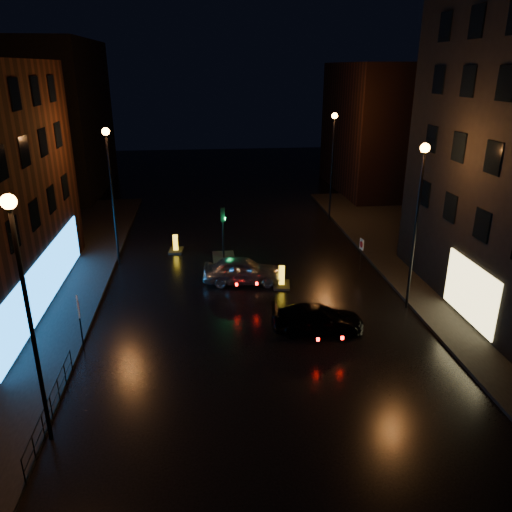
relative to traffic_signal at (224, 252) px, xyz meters
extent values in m
plane|color=black|center=(1.20, -14.00, -0.50)|extent=(120.00, 120.00, 0.00)
cube|color=black|center=(15.20, -6.00, -0.43)|extent=(12.00, 44.00, 0.15)
cube|color=black|center=(-14.80, 21.00, 6.50)|extent=(8.00, 16.00, 14.00)
cube|color=black|center=(16.20, 18.00, 5.50)|extent=(8.00, 14.00, 12.00)
cylinder|color=black|center=(-6.60, -16.00, 3.50)|extent=(0.14, 0.14, 8.00)
cylinder|color=black|center=(-6.60, -16.00, 7.50)|extent=(0.20, 0.20, 0.25)
sphere|color=orange|center=(-6.60, -16.00, 7.65)|extent=(0.44, 0.44, 0.44)
cylinder|color=black|center=(-6.60, 0.00, 3.50)|extent=(0.14, 0.14, 8.00)
cylinder|color=black|center=(-6.60, 0.00, 7.50)|extent=(0.20, 0.20, 0.25)
sphere|color=orange|center=(-6.60, 0.00, 7.65)|extent=(0.44, 0.44, 0.44)
cylinder|color=black|center=(9.00, -8.00, 3.50)|extent=(0.14, 0.14, 8.00)
cylinder|color=black|center=(9.00, -8.00, 7.50)|extent=(0.20, 0.20, 0.25)
sphere|color=orange|center=(9.00, -8.00, 7.65)|extent=(0.44, 0.44, 0.44)
cylinder|color=black|center=(9.00, 8.00, 3.50)|extent=(0.14, 0.14, 8.00)
cylinder|color=black|center=(9.00, 8.00, 7.50)|extent=(0.20, 0.20, 0.25)
sphere|color=orange|center=(9.00, 8.00, 7.65)|extent=(0.44, 0.44, 0.44)
cube|color=black|center=(0.00, 0.00, -0.44)|extent=(1.40, 2.40, 0.12)
cylinder|color=black|center=(0.00, 0.00, 0.90)|extent=(0.12, 0.12, 2.80)
cube|color=black|center=(0.00, 0.00, 2.50)|extent=(0.28, 0.22, 0.90)
cylinder|color=#0CFF59|center=(0.14, 0.00, 2.22)|extent=(0.05, 0.18, 0.18)
cylinder|color=black|center=(-6.80, -15.00, 0.47)|extent=(0.05, 6.00, 0.05)
cylinder|color=black|center=(-6.80, -15.00, 0.00)|extent=(0.04, 6.00, 0.04)
cylinder|color=black|center=(-6.80, -18.00, 0.00)|extent=(0.04, 0.04, 1.00)
cylinder|color=black|center=(-6.80, -15.00, 0.00)|extent=(0.04, 0.04, 1.00)
cylinder|color=black|center=(-6.80, -12.00, 0.00)|extent=(0.04, 0.04, 1.00)
imported|color=#ACAFB4|center=(0.88, -3.86, 0.26)|extent=(4.61, 2.25, 1.51)
imported|color=black|center=(3.89, -9.84, 0.12)|extent=(4.46, 2.14, 1.25)
cube|color=black|center=(3.03, -4.60, -0.44)|extent=(1.10, 1.49, 0.11)
cube|color=yellow|center=(3.03, -4.60, 0.13)|extent=(0.35, 0.25, 1.15)
cube|color=black|center=(3.03, -4.60, 0.13)|extent=(0.34, 0.07, 0.69)
cube|color=black|center=(-3.12, 1.79, -0.45)|extent=(1.01, 1.41, 0.11)
cube|color=yellow|center=(-3.12, 1.79, 0.10)|extent=(0.33, 0.23, 1.10)
cube|color=black|center=(-3.12, 1.79, 0.10)|extent=(0.33, 0.06, 0.66)
cylinder|color=black|center=(-6.70, -10.30, 0.70)|extent=(0.07, 0.07, 2.41)
cube|color=silver|center=(-6.70, -10.30, 1.57)|extent=(0.21, 0.59, 0.82)
cylinder|color=#B20C0C|center=(-6.67, -10.29, 1.57)|extent=(0.15, 0.47, 0.48)
cylinder|color=black|center=(8.14, -2.89, 0.48)|extent=(0.05, 0.05, 1.96)
cube|color=silver|center=(8.14, -2.89, 1.19)|extent=(0.10, 0.49, 0.67)
cylinder|color=#B20C0C|center=(8.11, -2.89, 1.19)|extent=(0.06, 0.39, 0.39)
camera|label=1|loc=(-1.30, -30.09, 11.14)|focal=35.00mm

